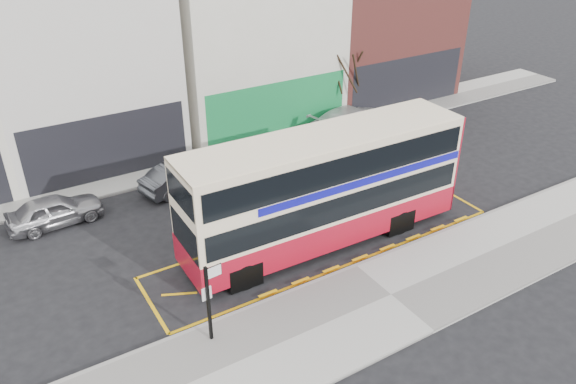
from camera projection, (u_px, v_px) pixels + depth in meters
ground at (349, 263)px, 20.57m from camera, size 120.00×120.00×0.00m
pavement at (391, 296)px, 18.82m from camera, size 40.00×4.00×0.15m
kerb at (356, 267)px, 20.25m from camera, size 40.00×0.15×0.15m
far_pavement at (220, 152)px, 28.73m from camera, size 50.00×3.00×0.15m
road_markings at (325, 242)px, 21.76m from camera, size 14.00×3.40×0.01m
terrace_left at (73, 47)px, 26.64m from camera, size 8.00×8.01×11.80m
terrace_green_shop at (241, 30)px, 30.86m from camera, size 9.00×8.01×11.30m
terrace_right at (369, 20)px, 35.20m from camera, size 9.00×8.01×10.30m
double_decker_bus at (325, 187)px, 20.79m from camera, size 11.12×2.75×4.43m
bus_stop_post at (210, 295)px, 16.24m from camera, size 0.67×0.13×2.66m
car_silver at (55, 210)px, 22.60m from camera, size 3.80×1.71×1.27m
car_grey at (181, 176)px, 25.27m from camera, size 4.00×2.28×1.25m
car_white at (351, 120)px, 30.77m from camera, size 5.45×2.93×1.50m
street_tree_right at (346, 60)px, 30.84m from camera, size 2.47×2.47×5.33m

